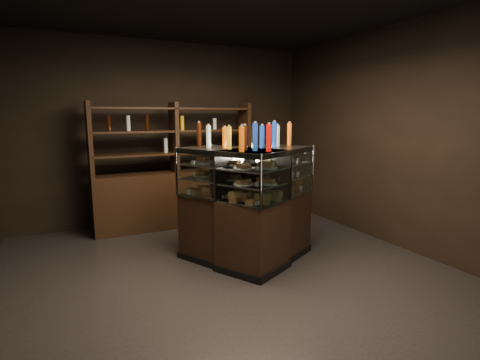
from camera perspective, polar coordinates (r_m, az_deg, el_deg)
name	(u,v)px	position (r m, az deg, el deg)	size (l,w,h in m)	color
ground	(225,271)	(4.50, -2.25, -13.71)	(5.00, 5.00, 0.00)	black
room_shell	(224,102)	(4.13, -2.43, 11.80)	(5.02, 5.02, 3.01)	black
display_case	(249,224)	(4.63, 1.44, -6.77)	(1.71, 1.45, 1.42)	black
food_display	(250,177)	(4.49, 1.49, 0.41)	(1.32, 1.15, 0.44)	#CE834A
bottles_top	(250,137)	(4.44, 1.50, 6.64)	(1.16, 1.01, 0.30)	#0F38B2
potted_conifer	(272,206)	(5.97, 4.93, -3.90)	(0.31, 0.31, 0.67)	black
back_shelving	(176,189)	(6.18, -9.77, -1.43)	(2.59, 0.46, 2.00)	black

